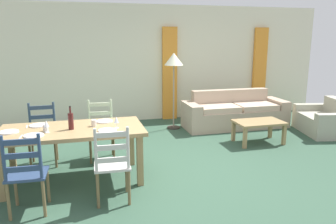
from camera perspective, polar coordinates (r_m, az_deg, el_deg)
The scene contains 27 objects.
ground_plane at distance 4.95m, azimuth 0.25°, elevation -10.38°, with size 9.60×9.60×0.02m, color #304E3C.
wall_far at distance 7.81m, azimuth -6.18°, elevation 8.36°, with size 9.60×0.16×2.70m, color beige.
curtain_panel_left at distance 7.88m, azimuth 0.30°, elevation 6.64°, with size 0.35×0.08×2.20m, color orange.
curtain_panel_right at distance 8.82m, azimuth 15.63°, elevation 6.82°, with size 0.35×0.08×2.20m, color orange.
dining_table at distance 4.61m, azimuth -16.32°, elevation -3.80°, with size 1.90×0.96×0.75m.
dining_chair_near_left at distance 3.98m, azimuth -23.48°, elevation -9.83°, with size 0.44×0.42×0.96m.
dining_chair_near_right at distance 3.96m, azimuth -9.68°, elevation -9.01°, with size 0.44×0.42×0.96m.
dining_chair_far_left at distance 5.44m, azimuth -20.99°, elevation -3.67°, with size 0.43×0.41×0.96m.
dining_chair_far_right at distance 5.43m, azimuth -11.59°, elevation -3.11°, with size 0.43×0.41×0.96m.
dinner_plate_near_left at distance 4.38m, azimuth -22.35°, elevation -3.81°, with size 0.24×0.24×0.02m, color white.
fork_near_left at distance 4.41m, azimuth -24.27°, elevation -3.97°, with size 0.02×0.17×0.01m, color silver.
dinner_plate_near_right at distance 4.35m, azimuth -10.52°, elevation -3.16°, with size 0.24×0.24×0.02m, color white.
fork_near_right at distance 4.35m, azimuth -12.49°, elevation -3.35°, with size 0.02×0.17×0.01m, color silver.
dinner_plate_far_left at distance 4.86m, azimuth -21.64°, elevation -2.18°, with size 0.24×0.24×0.02m, color white.
fork_far_left at distance 4.89m, azimuth -23.38°, elevation -2.34°, with size 0.02×0.17×0.01m, color silver.
dinner_plate_far_right at distance 4.83m, azimuth -11.01°, elevation -1.58°, with size 0.24×0.24×0.02m, color white.
fork_far_right at distance 4.83m, azimuth -12.78°, elevation -1.76°, with size 0.02×0.17×0.01m, color silver.
dinner_plate_head_west at distance 4.68m, azimuth -25.99°, elevation -3.15°, with size 0.24×0.24×0.02m, color white.
wine_bottle at distance 4.51m, azimuth -16.58°, elevation -1.47°, with size 0.07×0.07×0.32m.
wine_glass_near_left at distance 4.46m, azimuth -20.44°, elevation -2.02°, with size 0.06×0.06×0.16m.
wine_glass_near_right at distance 4.44m, azimuth -9.00°, elevation -1.42°, with size 0.06×0.06×0.16m.
coffee_cup_primary at distance 4.62m, azimuth -12.80°, elevation -1.89°, with size 0.07×0.07×0.09m, color beige.
coffee_cup_secondary at distance 4.54m, azimuth -20.56°, elevation -2.63°, with size 0.07×0.07×0.09m, color beige.
couch at distance 7.46m, azimuth 11.40°, elevation -0.26°, with size 2.29×0.82×0.80m.
coffee_table at distance 6.37m, azimuth 15.55°, elevation -2.12°, with size 0.90×0.56×0.42m.
armchair_upholstered at distance 7.56m, azimuth 25.80°, elevation -1.45°, with size 1.02×1.30×0.72m.
standing_lamp at distance 6.97m, azimuth 1.01°, elevation 8.41°, with size 0.40×0.40×1.64m.
Camera 1 is at (-1.20, -4.40, 1.93)m, focal length 34.97 mm.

